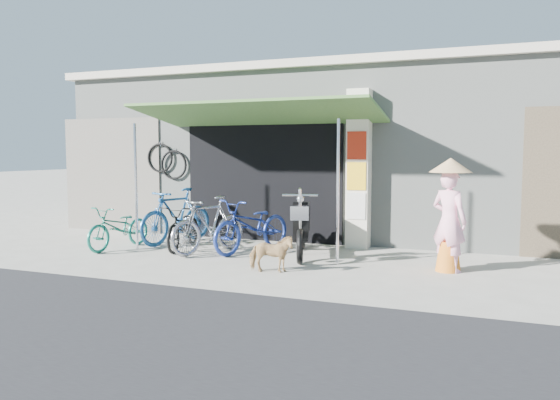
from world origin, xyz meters
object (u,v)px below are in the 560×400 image
at_px(bike_teal, 119,227).
at_px(bike_silver, 209,225).
at_px(moped, 301,226).
at_px(bike_black, 184,227).
at_px(street_dog, 271,254).
at_px(bike_blue, 177,216).
at_px(nun, 449,216).
at_px(bike_navy, 253,225).

height_order(bike_teal, bike_silver, bike_silver).
relative_size(bike_teal, moped, 0.79).
xyz_separation_m(bike_black, street_dog, (2.30, -1.29, -0.13)).
bearing_deg(moped, bike_silver, 176.55).
bearing_deg(moped, bike_blue, 156.32).
distance_m(bike_silver, nun, 4.16).
bearing_deg(street_dog, moped, -14.36).
xyz_separation_m(bike_silver, bike_navy, (0.69, 0.39, -0.02)).
distance_m(moped, nun, 2.58).
height_order(bike_black, bike_navy, bike_navy).
relative_size(bike_teal, street_dog, 2.27).
xyz_separation_m(bike_blue, street_dog, (2.77, -1.78, -0.26)).
xyz_separation_m(street_dog, moped, (-0.02, 1.47, 0.23)).
bearing_deg(bike_navy, bike_blue, -169.99).
distance_m(bike_teal, bike_blue, 1.16).
xyz_separation_m(bike_black, moped, (2.28, 0.18, 0.11)).
bearing_deg(bike_teal, bike_navy, 19.83).
distance_m(bike_navy, moped, 0.94).
bearing_deg(street_dog, bike_blue, 42.20).
relative_size(bike_teal, bike_navy, 0.83).
bearing_deg(bike_silver, bike_blue, 168.13).
relative_size(bike_navy, moped, 0.95).
bearing_deg(moped, bike_black, 167.31).
distance_m(bike_black, nun, 4.83).
xyz_separation_m(moped, nun, (2.52, -0.40, 0.34)).
bearing_deg(bike_blue, bike_silver, -16.51).
bearing_deg(bike_blue, bike_navy, 5.72).
distance_m(bike_blue, street_dog, 3.30).
distance_m(street_dog, moped, 1.49).
relative_size(bike_blue, nun, 1.06).
bearing_deg(bike_navy, bike_teal, -146.23).
xyz_separation_m(bike_black, bike_silver, (0.66, -0.22, 0.10)).
height_order(bike_blue, street_dog, bike_blue).
bearing_deg(bike_blue, moped, 9.31).
distance_m(bike_black, bike_navy, 1.36).
xyz_separation_m(bike_teal, bike_blue, (0.68, 0.93, 0.14)).
relative_size(bike_silver, nun, 0.99).
relative_size(bike_teal, bike_blue, 0.85).
relative_size(bike_blue, bike_silver, 1.07).
xyz_separation_m(bike_teal, bike_navy, (2.49, 0.61, 0.08)).
xyz_separation_m(street_dog, nun, (2.50, 1.07, 0.57)).
height_order(bike_silver, nun, nun).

